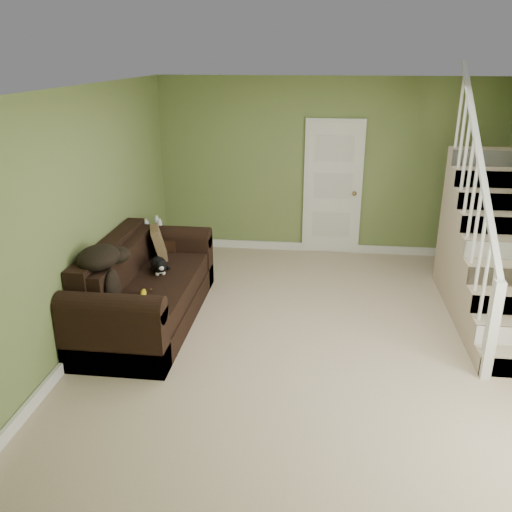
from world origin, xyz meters
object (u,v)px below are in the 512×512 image
(side_table, at_px, (157,258))
(cat, at_px, (158,265))
(sofa, at_px, (144,291))
(banana, at_px, (143,294))

(side_table, height_order, cat, side_table)
(sofa, height_order, cat, sofa)
(cat, relative_size, banana, 2.21)
(side_table, relative_size, banana, 4.04)
(sofa, height_order, banana, sofa)
(banana, bearing_deg, side_table, 88.48)
(sofa, bearing_deg, cat, 59.11)
(sofa, relative_size, side_table, 2.69)
(sofa, bearing_deg, side_table, 99.37)
(side_table, xyz_separation_m, cat, (0.31, -0.91, 0.27))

